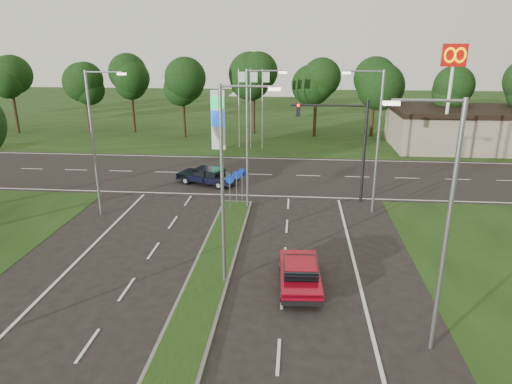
{
  "coord_description": "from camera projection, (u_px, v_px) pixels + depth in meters",
  "views": [
    {
      "loc": [
        3.9,
        -12.48,
        10.63
      ],
      "look_at": [
        1.65,
        12.79,
        2.2
      ],
      "focal_mm": 32.0,
      "sensor_mm": 36.0,
      "label": 1
    }
  ],
  "objects": [
    {
      "name": "traffic_signal",
      "position": [
        345.0,
        135.0,
        30.42
      ],
      "size": [
        5.1,
        0.42,
        7.0
      ],
      "color": "black",
      "rests_on": "ground"
    },
    {
      "name": "gas_pylon",
      "position": [
        220.0,
        118.0,
        46.03
      ],
      "size": [
        5.8,
        1.26,
        8.0
      ],
      "color": "silver",
      "rests_on": "ground"
    },
    {
      "name": "median_signs",
      "position": [
        236.0,
        181.0,
        30.44
      ],
      "size": [
        1.16,
        1.76,
        2.38
      ],
      "color": "gray",
      "rests_on": "ground"
    },
    {
      "name": "ground",
      "position": [
        174.0,
        370.0,
        15.48
      ],
      "size": [
        160.0,
        160.0,
        0.0
      ],
      "primitive_type": "plane",
      "color": "black",
      "rests_on": "ground"
    },
    {
      "name": "streetlight_left_far",
      "position": [
        96.0,
        136.0,
        27.81
      ],
      "size": [
        2.53,
        0.22,
        9.0
      ],
      "color": "gray",
      "rests_on": "ground"
    },
    {
      "name": "treeline_far",
      "position": [
        264.0,
        76.0,
        51.06
      ],
      "size": [
        6.0,
        6.0,
        9.9
      ],
      "color": "black",
      "rests_on": "ground"
    },
    {
      "name": "streetlight_median_far",
      "position": [
        250.0,
        133.0,
        28.92
      ],
      "size": [
        2.53,
        0.22,
        9.0
      ],
      "color": "gray",
      "rests_on": "ground"
    },
    {
      "name": "median_kerb",
      "position": [
        199.0,
        304.0,
        19.24
      ],
      "size": [
        2.0,
        26.0,
        0.12
      ],
      "primitive_type": "cube",
      "color": "slate",
      "rests_on": "ground"
    },
    {
      "name": "verge_far",
      "position": [
        270.0,
        116.0,
        67.47
      ],
      "size": [
        160.0,
        50.0,
        0.02
      ],
      "primitive_type": "cube",
      "color": "black",
      "rests_on": "ground"
    },
    {
      "name": "streetlight_right_near",
      "position": [
        443.0,
        218.0,
        15.02
      ],
      "size": [
        2.53,
        0.22,
        9.0
      ],
      "rotation": [
        0.0,
        0.0,
        3.14
      ],
      "color": "gray",
      "rests_on": "ground"
    },
    {
      "name": "commercial_building",
      "position": [
        472.0,
        129.0,
        47.02
      ],
      "size": [
        16.0,
        9.0,
        4.0
      ],
      "primitive_type": "cube",
      "color": "gray",
      "rests_on": "ground"
    },
    {
      "name": "navy_sedan",
      "position": [
        208.0,
        176.0,
        35.38
      ],
      "size": [
        4.95,
        3.3,
        1.26
      ],
      "rotation": [
        0.0,
        0.0,
        1.23
      ],
      "color": "black",
      "rests_on": "ground"
    },
    {
      "name": "red_sedan",
      "position": [
        300.0,
        273.0,
        20.61
      ],
      "size": [
        1.96,
        4.38,
        1.18
      ],
      "rotation": [
        0.0,
        0.0,
        0.05
      ],
      "color": "maroon",
      "rests_on": "ground"
    },
    {
      "name": "mcdonalds_sign",
      "position": [
        452.0,
        71.0,
        41.66
      ],
      "size": [
        2.2,
        0.47,
        10.4
      ],
      "color": "silver",
      "rests_on": "ground"
    },
    {
      "name": "streetlight_right_far",
      "position": [
        375.0,
        135.0,
        28.26
      ],
      "size": [
        2.53,
        0.22,
        9.0
      ],
      "rotation": [
        0.0,
        0.0,
        3.14
      ],
      "color": "gray",
      "rests_on": "ground"
    },
    {
      "name": "streetlight_median_near",
      "position": [
        227.0,
        178.0,
        19.46
      ],
      "size": [
        2.53,
        0.22,
        9.0
      ],
      "color": "gray",
      "rests_on": "ground"
    },
    {
      "name": "cross_road",
      "position": [
        248.0,
        174.0,
        38.16
      ],
      "size": [
        160.0,
        12.0,
        0.02
      ],
      "primitive_type": "cube",
      "color": "black",
      "rests_on": "ground"
    }
  ]
}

